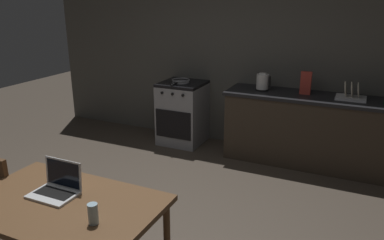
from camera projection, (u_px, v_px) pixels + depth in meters
ground_plane at (130, 234)px, 3.44m from camera, size 12.00×12.00×0.00m
back_wall at (251, 53)px, 5.17m from camera, size 6.40×0.10×2.64m
kitchen_counter at (310, 130)px, 4.77m from camera, size 2.16×0.64×0.90m
stove_oven at (183, 113)px, 5.49m from camera, size 0.60×0.62×0.90m
dining_table at (63, 211)px, 2.57m from camera, size 1.33×0.84×0.74m
laptop at (56, 188)px, 2.64m from camera, size 0.32×0.24×0.23m
electric_kettle at (263, 82)px, 4.86m from camera, size 0.19×0.16×0.23m
frying_pan at (181, 81)px, 5.32m from camera, size 0.26×0.43×0.05m
drinking_glass at (93, 214)px, 2.29m from camera, size 0.06×0.06×0.13m
cereal_box at (306, 83)px, 4.65m from camera, size 0.13×0.05×0.28m
dish_rack at (351, 95)px, 4.45m from camera, size 0.34×0.26×0.21m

